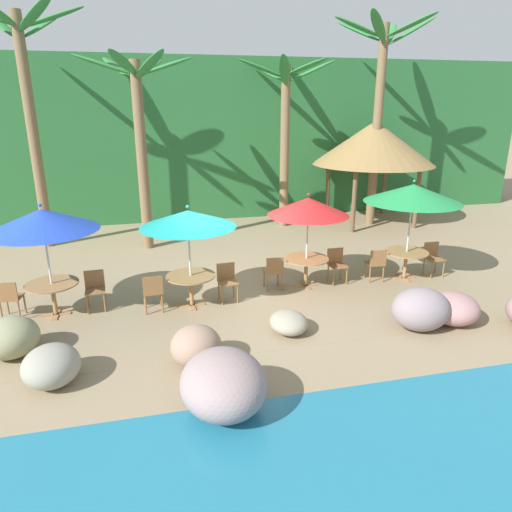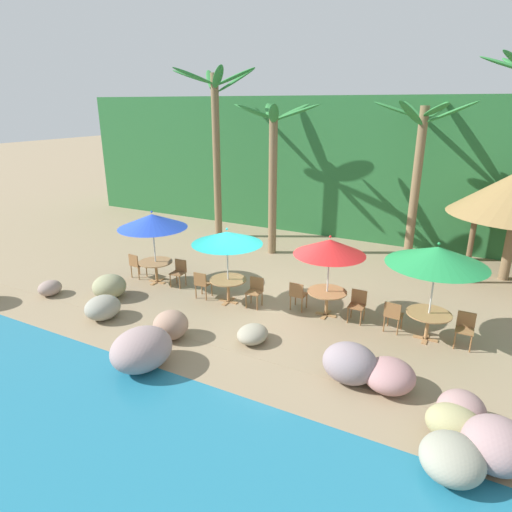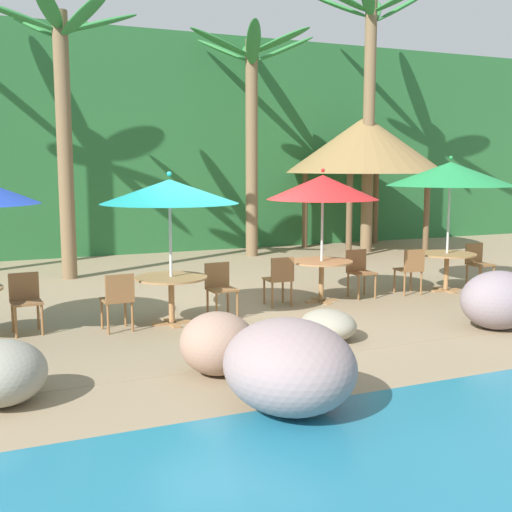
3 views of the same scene
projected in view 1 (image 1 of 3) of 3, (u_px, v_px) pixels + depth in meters
The scene contains 25 objects.
ground_plane at pixel (230, 298), 10.95m from camera, with size 120.00×120.00×0.00m, color #937F60.
terrace_deck at pixel (230, 298), 10.95m from camera, with size 18.00×5.20×0.01m.
foliage_backdrop at pixel (188, 139), 18.31m from camera, with size 28.00×2.40×6.00m.
rock_seawall at pixel (342, 342), 8.12m from camera, with size 16.97×3.71×1.00m.
umbrella_blue at pixel (42, 220), 9.40m from camera, with size 2.23×2.23×2.46m.
dining_table_blue at pixel (52, 289), 9.88m from camera, with size 1.10×1.10×0.74m.
chair_blue_seaward at pixel (95, 287), 10.23m from camera, with size 0.45×0.45×0.87m.
chair_blue_inland at pixel (9, 297), 9.71m from camera, with size 0.46×0.47×0.87m.
umbrella_teal at pixel (188, 219), 9.89m from camera, with size 2.07×2.07×2.33m.
dining_table_teal at pixel (191, 280), 10.34m from camera, with size 1.10×1.10×0.74m.
chair_teal_seaward at pixel (227, 279), 10.69m from camera, with size 0.45×0.45×0.87m.
chair_teal_inland at pixel (153, 291), 10.05m from camera, with size 0.45×0.46×0.87m.
umbrella_red at pixel (308, 207), 11.02m from camera, with size 1.96×1.96×2.36m.
dining_table_red at pixel (306, 263), 11.47m from camera, with size 1.10×1.10×0.74m.
chair_red_seaward at pixel (336, 263), 11.78m from camera, with size 0.43×0.43×0.87m.
chair_red_inland at pixel (274, 270), 11.25m from camera, with size 0.43×0.44×0.87m.
umbrella_green at pixel (413, 193), 11.46m from camera, with size 2.40×2.40×2.59m.
dining_table_green at pixel (406, 256), 11.98m from camera, with size 1.10×1.10×0.74m.
chair_green_seaward at pixel (433, 256), 12.29m from camera, with size 0.42×0.43×0.87m.
chair_green_inland at pixel (376, 263), 11.80m from camera, with size 0.45×0.46×0.87m.
palm_tree_nearest at pixel (27, 89), 13.45m from camera, with size 3.74×3.28×7.11m.
palm_tree_second at pixel (139, 119), 13.55m from camera, with size 3.45×3.28×5.74m.
palm_tree_third at pixel (285, 115), 16.14m from camera, with size 3.50×3.37×5.84m.
palm_tree_fourth at pixel (380, 91), 16.14m from camera, with size 3.58×3.07×7.18m.
palapa_hut at pixel (374, 143), 16.99m from camera, with size 4.47×4.47×3.77m.
Camera 1 is at (-1.75, -9.94, 4.39)m, focal length 32.54 mm.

